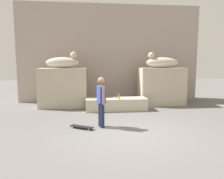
{
  "coord_description": "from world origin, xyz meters",
  "views": [
    {
      "loc": [
        -1.27,
        -6.3,
        2.18
      ],
      "look_at": [
        -0.33,
        1.95,
        1.1
      ],
      "focal_mm": 34.6,
      "sensor_mm": 36.0,
      "label": 1
    }
  ],
  "objects_px": {
    "skateboard": "(82,127)",
    "bottle_blue": "(116,96)",
    "statue_reclining_left": "(63,62)",
    "skater": "(101,100)",
    "bottle_orange": "(119,97)",
    "statue_reclining_right": "(161,62)"
  },
  "relations": [
    {
      "from": "skater",
      "to": "bottle_blue",
      "type": "distance_m",
      "value": 2.66
    },
    {
      "from": "skateboard",
      "to": "bottle_orange",
      "type": "height_order",
      "value": "bottle_orange"
    },
    {
      "from": "statue_reclining_left",
      "to": "skater",
      "type": "relative_size",
      "value": 1.0
    },
    {
      "from": "skateboard",
      "to": "bottle_blue",
      "type": "relative_size",
      "value": 3.01
    },
    {
      "from": "statue_reclining_right",
      "to": "skateboard",
      "type": "distance_m",
      "value": 5.72
    },
    {
      "from": "skateboard",
      "to": "bottle_orange",
      "type": "bearing_deg",
      "value": -93.05
    },
    {
      "from": "statue_reclining_left",
      "to": "skateboard",
      "type": "bearing_deg",
      "value": -66.52
    },
    {
      "from": "statue_reclining_right",
      "to": "bottle_orange",
      "type": "distance_m",
      "value": 3.06
    },
    {
      "from": "skater",
      "to": "bottle_orange",
      "type": "xyz_separation_m",
      "value": [
        0.91,
        2.21,
        -0.28
      ]
    },
    {
      "from": "skateboard",
      "to": "bottle_blue",
      "type": "bearing_deg",
      "value": -88.54
    },
    {
      "from": "statue_reclining_right",
      "to": "bottle_orange",
      "type": "relative_size",
      "value": 6.38
    },
    {
      "from": "statue_reclining_right",
      "to": "bottle_orange",
      "type": "height_order",
      "value": "statue_reclining_right"
    },
    {
      "from": "statue_reclining_left",
      "to": "bottle_orange",
      "type": "relative_size",
      "value": 6.45
    },
    {
      "from": "skateboard",
      "to": "bottle_blue",
      "type": "xyz_separation_m",
      "value": [
        1.48,
        2.64,
        0.58
      ]
    },
    {
      "from": "skateboard",
      "to": "skater",
      "type": "bearing_deg",
      "value": -137.87
    },
    {
      "from": "statue_reclining_right",
      "to": "skater",
      "type": "height_order",
      "value": "statue_reclining_right"
    },
    {
      "from": "statue_reclining_left",
      "to": "skater",
      "type": "xyz_separation_m",
      "value": [
        1.58,
        -3.5,
        -1.23
      ]
    },
    {
      "from": "statue_reclining_right",
      "to": "skateboard",
      "type": "relative_size",
      "value": 2.09
    },
    {
      "from": "skater",
      "to": "bottle_orange",
      "type": "distance_m",
      "value": 2.41
    },
    {
      "from": "skater",
      "to": "skateboard",
      "type": "distance_m",
      "value": 1.08
    },
    {
      "from": "statue_reclining_left",
      "to": "bottle_orange",
      "type": "xyz_separation_m",
      "value": [
        2.5,
        -1.29,
        -1.51
      ]
    },
    {
      "from": "statue_reclining_left",
      "to": "skater",
      "type": "bearing_deg",
      "value": -56.6
    }
  ]
}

